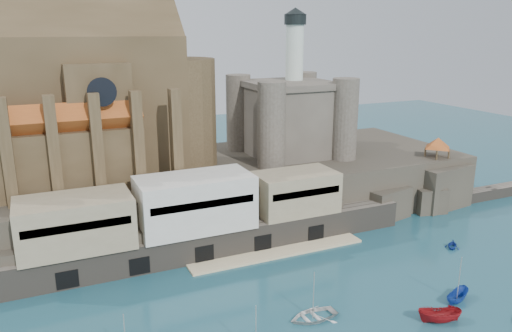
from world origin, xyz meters
The scene contains 11 objects.
ground centered at (0.00, 0.00, 0.00)m, with size 300.00×300.00×0.00m, color #194654.
promontory centered at (-0.19, 39.37, 4.92)m, with size 100.00×36.00×10.00m.
quay centered at (-10.19, 23.07, 6.07)m, with size 70.00×12.00×13.05m.
church centered at (-24.13, 41.85, 22.13)m, with size 47.00×25.93×30.51m.
castle_keep centered at (16.08, 41.08, 18.31)m, with size 21.20×21.20×29.30m.
rock_outcrop centered at (42.00, 25.84, 4.02)m, with size 14.50×10.50×8.70m.
pavilion centered at (42.00, 26.00, 12.73)m, with size 6.40×6.40×5.40m.
boat_2 centered at (17.22, -5.02, 0.00)m, with size 1.78×1.83×4.74m, color #183B99.
boat_5 centered at (11.40, -7.85, 0.00)m, with size 2.14×2.19×5.68m, color maroon.
boat_6 centered at (-2.51, -0.70, 0.00)m, with size 4.58×1.33×6.41m, color silver.
boat_7 centered at (29.40, 7.92, 0.00)m, with size 2.83×1.73×3.28m, color navy.
Camera 1 is at (-31.86, -48.23, 35.18)m, focal length 35.00 mm.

